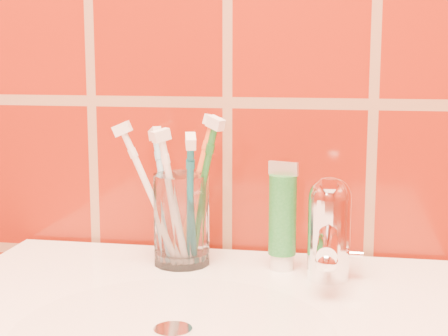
# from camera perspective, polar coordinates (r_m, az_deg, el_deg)

# --- Properties ---
(glass_tumbler) EXTENTS (0.08, 0.08, 0.11)m
(glass_tumbler) POSITION_cam_1_polar(r_m,az_deg,el_deg) (0.83, -3.56, -4.29)
(glass_tumbler) COLOR white
(glass_tumbler) RESTS_ON pedestal_sink
(toothpaste_tube) EXTENTS (0.04, 0.03, 0.13)m
(toothpaste_tube) POSITION_cam_1_polar(r_m,az_deg,el_deg) (0.81, 4.88, -4.29)
(toothpaste_tube) COLOR white
(toothpaste_tube) RESTS_ON pedestal_sink
(faucet) EXTENTS (0.05, 0.11, 0.12)m
(faucet) POSITION_cam_1_polar(r_m,az_deg,el_deg) (0.78, 8.72, -4.73)
(faucet) COLOR white
(faucet) RESTS_ON pedestal_sink
(toothbrush_0) EXTENTS (0.13, 0.15, 0.18)m
(toothbrush_0) POSITION_cam_1_polar(r_m,az_deg,el_deg) (0.85, -4.95, -2.29)
(toothbrush_0) COLOR #7BB7DB
(toothbrush_0) RESTS_ON glass_tumbler
(toothbrush_1) EXTENTS (0.12, 0.12, 0.19)m
(toothbrush_1) POSITION_cam_1_polar(r_m,az_deg,el_deg) (0.85, -2.40, -1.75)
(toothbrush_1) COLOR orange
(toothbrush_1) RESTS_ON glass_tumbler
(toothbrush_2) EXTENTS (0.12, 0.11, 0.20)m
(toothbrush_2) POSITION_cam_1_polar(r_m,az_deg,el_deg) (0.81, -1.94, -2.06)
(toothbrush_2) COLOR #1E7229
(toothbrush_2) RESTS_ON glass_tumbler
(toothbrush_3) EXTENTS (0.10, 0.10, 0.18)m
(toothbrush_3) POSITION_cam_1_polar(r_m,az_deg,el_deg) (0.82, -6.04, -2.30)
(toothbrush_3) COLOR white
(toothbrush_3) RESTS_ON glass_tumbler
(toothbrush_4) EXTENTS (0.07, 0.14, 0.19)m
(toothbrush_4) POSITION_cam_1_polar(r_m,az_deg,el_deg) (0.80, -2.84, -2.91)
(toothbrush_4) COLOR #0C5F6C
(toothbrush_4) RESTS_ON glass_tumbler
(toothbrush_5) EXTENTS (0.09, 0.09, 0.18)m
(toothbrush_5) POSITION_cam_1_polar(r_m,az_deg,el_deg) (0.81, -4.21, -2.65)
(toothbrush_5) COLOR white
(toothbrush_5) RESTS_ON glass_tumbler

